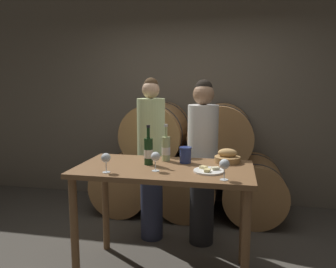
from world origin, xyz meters
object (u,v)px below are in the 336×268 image
(bread_basket, at_px, (227,157))
(cheese_plate, at_px, (209,171))
(person_left, at_px, (151,157))
(wine_bottle_red, at_px, (149,151))
(wine_bottle_white, at_px, (166,148))
(blue_crock, at_px, (185,154))
(person_right, at_px, (202,160))
(wine_glass_far_left, at_px, (106,158))
(wine_glass_left, at_px, (155,157))
(tasting_table, at_px, (164,183))
(wine_glass_center, at_px, (224,165))

(bread_basket, bearing_deg, cheese_plate, -111.29)
(person_left, distance_m, bread_basket, 0.88)
(person_left, distance_m, cheese_plate, 0.98)
(wine_bottle_red, distance_m, bread_basket, 0.69)
(wine_bottle_white, xyz_separation_m, bread_basket, (0.53, 0.04, -0.07))
(person_left, relative_size, wine_bottle_red, 5.04)
(wine_bottle_white, relative_size, blue_crock, 2.37)
(person_right, xyz_separation_m, blue_crock, (-0.10, -0.48, 0.16))
(person_right, xyz_separation_m, bread_basket, (0.25, -0.39, 0.13))
(blue_crock, height_order, wine_glass_far_left, wine_glass_far_left)
(bread_basket, relative_size, cheese_plate, 0.94)
(wine_bottle_white, relative_size, wine_glass_left, 2.14)
(tasting_table, xyz_separation_m, cheese_plate, (0.37, -0.09, 0.15))
(wine_glass_center, bearing_deg, wine_bottle_white, 136.75)
(person_left, relative_size, person_right, 1.01)
(cheese_plate, distance_m, wine_glass_center, 0.25)
(wine_glass_far_left, bearing_deg, person_left, 82.50)
(tasting_table, xyz_separation_m, person_left, (-0.28, 0.65, 0.06))
(person_right, xyz_separation_m, cheese_plate, (0.12, -0.73, 0.09))
(wine_bottle_white, height_order, bread_basket, wine_bottle_white)
(wine_bottle_white, height_order, wine_glass_center, wine_bottle_white)
(wine_bottle_white, relative_size, wine_glass_far_left, 2.14)
(blue_crock, distance_m, cheese_plate, 0.34)
(person_left, xyz_separation_m, blue_crock, (0.43, -0.48, 0.15))
(person_right, height_order, wine_bottle_red, person_right)
(blue_crock, relative_size, cheese_plate, 0.58)
(tasting_table, relative_size, blue_crock, 10.45)
(person_left, xyz_separation_m, wine_bottle_red, (0.13, -0.60, 0.19))
(person_left, xyz_separation_m, wine_glass_left, (0.24, -0.79, 0.19))
(wine_bottle_red, bearing_deg, cheese_plate, -14.24)
(person_right, distance_m, blue_crock, 0.51)
(person_left, height_order, wine_glass_far_left, person_left)
(wine_bottle_red, height_order, wine_glass_far_left, wine_bottle_red)
(blue_crock, bearing_deg, wine_glass_left, -120.78)
(person_left, distance_m, wine_glass_center, 1.23)
(wine_bottle_red, height_order, cheese_plate, wine_bottle_red)
(tasting_table, relative_size, person_left, 0.85)
(wine_bottle_red, bearing_deg, wine_glass_far_left, -129.41)
(wine_bottle_red, height_order, wine_bottle_white, wine_bottle_red)
(cheese_plate, height_order, wine_glass_center, wine_glass_center)
(wine_bottle_red, distance_m, wine_bottle_white, 0.20)
(wine_glass_far_left, distance_m, wine_glass_left, 0.38)
(tasting_table, distance_m, person_right, 0.70)
(person_left, height_order, bread_basket, person_left)
(tasting_table, relative_size, bread_basket, 6.44)
(person_left, height_order, wine_glass_left, person_left)
(person_right, distance_m, cheese_plate, 0.75)
(wine_glass_left, bearing_deg, wine_bottle_white, 88.71)
(person_left, relative_size, wine_glass_far_left, 11.10)
(wine_glass_left, bearing_deg, wine_bottle_red, 119.34)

